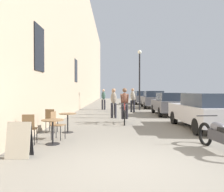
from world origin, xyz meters
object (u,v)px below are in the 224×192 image
object	(u,v)px
pedestrian_near	(113,101)
parked_car_nearest	(204,111)
cafe_table_near	(52,126)
parked_motorcycle	(220,136)
parked_car_fourth	(141,97)
sandwich_board_sign	(19,140)
pedestrian_furthest	(103,98)
cafe_table_mid	(67,119)
cyclist_on_bicycle	(124,106)
cafe_chair_mid_toward_street	(51,119)
pedestrian_far	(132,99)
parked_car_third	(152,99)
pedestrian_mid	(113,101)
parked_car_second	(168,103)
street_lamp	(139,72)
cafe_chair_near_toward_street	(29,127)
cafe_chair_near_toward_wall	(56,123)

from	to	relation	value
pedestrian_near	parked_car_nearest	bearing A→B (deg)	-46.03
cafe_table_near	parked_motorcycle	size ratio (longest dim) A/B	0.34
parked_car_fourth	parked_motorcycle	distance (m)	21.05
sandwich_board_sign	pedestrian_furthest	bearing A→B (deg)	83.97
cafe_table_mid	parked_car_nearest	bearing A→B (deg)	7.94
cyclist_on_bicycle	cafe_chair_mid_toward_street	bearing A→B (deg)	-138.35
pedestrian_far	parked_car_third	world-z (taller)	pedestrian_far
pedestrian_near	parked_car_nearest	world-z (taller)	pedestrian_near
pedestrian_mid	parked_car_second	distance (m)	3.61
pedestrian_far	street_lamp	world-z (taller)	street_lamp
parked_car_third	pedestrian_mid	bearing A→B (deg)	-120.71
cafe_chair_mid_toward_street	parked_car_second	world-z (taller)	parked_car_second
sandwich_board_sign	pedestrian_near	bearing A→B (deg)	73.65
cafe_chair_near_toward_street	cafe_chair_near_toward_wall	xyz separation A→B (m)	(0.58, 0.77, 0.00)
cafe_table_mid	pedestrian_furthest	distance (m)	10.63
cafe_chair_mid_toward_street	pedestrian_furthest	distance (m)	10.78
street_lamp	cafe_table_near	bearing A→B (deg)	-108.55
street_lamp	parked_car_second	bearing A→B (deg)	-68.69
cyclist_on_bicycle	cafe_chair_near_toward_street	bearing A→B (deg)	-124.06
cafe_table_near	parked_car_nearest	bearing A→B (deg)	25.63
street_lamp	parked_car_third	world-z (taller)	street_lamp
cafe_table_near	parked_car_second	world-z (taller)	parked_car_second
parked_car_third	cafe_table_mid	bearing A→B (deg)	-113.35
cafe_table_near	cyclist_on_bicycle	size ratio (longest dim) A/B	0.41
pedestrian_furthest	sandwich_board_sign	bearing A→B (deg)	-96.03
street_lamp	cafe_chair_near_toward_wall	bearing A→B (deg)	-109.95
street_lamp	parked_car_second	world-z (taller)	street_lamp
cafe_chair_near_toward_street	cafe_chair_mid_toward_street	xyz separation A→B (m)	(0.12, 1.88, 0.00)
street_lamp	parked_car_fourth	size ratio (longest dim) A/B	1.10
pedestrian_near	sandwich_board_sign	bearing A→B (deg)	-106.35
cafe_table_mid	parked_car_nearest	world-z (taller)	parked_car_nearest
parked_car_nearest	parked_car_third	size ratio (longest dim) A/B	0.93
cafe_table_near	pedestrian_near	distance (m)	6.69
cafe_chair_near_toward_wall	street_lamp	size ratio (longest dim) A/B	0.18
cafe_chair_near_toward_street	parked_car_third	size ratio (longest dim) A/B	0.20
cafe_chair_near_toward_street	sandwich_board_sign	xyz separation A→B (m)	(0.22, -1.22, -0.10)
street_lamp	parked_car_second	distance (m)	4.63
street_lamp	parked_car_third	bearing A→B (deg)	59.78
cafe_chair_near_toward_wall	parked_car_fourth	distance (m)	20.26
pedestrian_far	parked_car_nearest	bearing A→B (deg)	-73.54
street_lamp	parked_car_second	xyz separation A→B (m)	(1.45, -3.71, -2.35)
cyclist_on_bicycle	parked_car_third	size ratio (longest dim) A/B	0.39
cafe_table_near	pedestrian_far	size ratio (longest dim) A/B	0.41
parked_car_second	cafe_table_near	bearing A→B (deg)	-123.70
cafe_chair_mid_toward_street	parked_motorcycle	bearing A→B (deg)	-27.20
cafe_chair_near_toward_street	parked_car_fourth	distance (m)	21.16
parked_car_nearest	cafe_chair_near_toward_wall	bearing A→B (deg)	-160.76
cafe_table_near	pedestrian_furthest	distance (m)	12.51
sandwich_board_sign	cafe_chair_near_toward_street	bearing A→B (deg)	100.22
pedestrian_mid	parked_motorcycle	distance (m)	9.47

